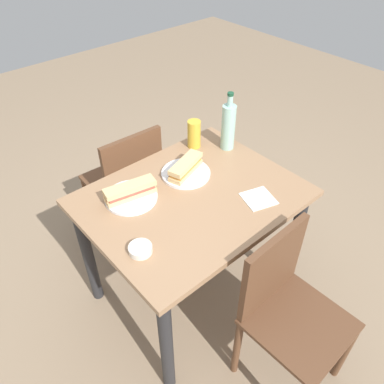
# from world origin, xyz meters

# --- Properties ---
(ground_plane) EXTENTS (8.00, 8.00, 0.00)m
(ground_plane) POSITION_xyz_m (0.00, 0.00, 0.00)
(ground_plane) COLOR #8C755B
(dining_table) EXTENTS (1.02, 0.80, 0.76)m
(dining_table) POSITION_xyz_m (0.00, 0.00, 0.63)
(dining_table) COLOR #997251
(dining_table) RESTS_ON ground
(chair_far) EXTENTS (0.42, 0.42, 0.86)m
(chair_far) POSITION_xyz_m (-0.00, 0.60, 0.49)
(chair_far) COLOR brown
(chair_far) RESTS_ON ground
(chair_near) EXTENTS (0.41, 0.41, 0.86)m
(chair_near) POSITION_xyz_m (0.02, -0.60, 0.49)
(chair_near) COLOR brown
(chair_near) RESTS_ON ground
(plate_near) EXTENTS (0.25, 0.25, 0.01)m
(plate_near) POSITION_xyz_m (0.08, 0.14, 0.77)
(plate_near) COLOR white
(plate_near) RESTS_ON dining_table
(baguette_sandwich_near) EXTENTS (0.24, 0.14, 0.07)m
(baguette_sandwich_near) POSITION_xyz_m (0.08, 0.14, 0.81)
(baguette_sandwich_near) COLOR #DBB77A
(baguette_sandwich_near) RESTS_ON plate_near
(knife_near) EXTENTS (0.17, 0.09, 0.01)m
(knife_near) POSITION_xyz_m (0.06, 0.19, 0.78)
(knife_near) COLOR silver
(knife_near) RESTS_ON plate_near
(plate_far) EXTENTS (0.25, 0.25, 0.01)m
(plate_far) POSITION_xyz_m (-0.23, 0.17, 0.77)
(plate_far) COLOR white
(plate_far) RESTS_ON dining_table
(baguette_sandwich_far) EXTENTS (0.25, 0.12, 0.07)m
(baguette_sandwich_far) POSITION_xyz_m (-0.23, 0.17, 0.81)
(baguette_sandwich_far) COLOR #DBB77A
(baguette_sandwich_far) RESTS_ON plate_far
(knife_far) EXTENTS (0.18, 0.02, 0.01)m
(knife_far) POSITION_xyz_m (-0.23, 0.23, 0.78)
(knife_far) COLOR silver
(knife_far) RESTS_ON plate_far
(water_bottle) EXTENTS (0.08, 0.08, 0.33)m
(water_bottle) POSITION_xyz_m (0.42, 0.18, 0.89)
(water_bottle) COLOR #99C6B7
(water_bottle) RESTS_ON dining_table
(beer_glass) EXTENTS (0.07, 0.07, 0.16)m
(beer_glass) POSITION_xyz_m (0.29, 0.31, 0.84)
(beer_glass) COLOR gold
(beer_glass) RESTS_ON dining_table
(olive_bowl) EXTENTS (0.10, 0.10, 0.03)m
(olive_bowl) POSITION_xyz_m (-0.39, -0.13, 0.77)
(olive_bowl) COLOR silver
(olive_bowl) RESTS_ON dining_table
(paper_napkin) EXTENTS (0.18, 0.18, 0.00)m
(paper_napkin) POSITION_xyz_m (0.22, -0.23, 0.76)
(paper_napkin) COLOR white
(paper_napkin) RESTS_ON dining_table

